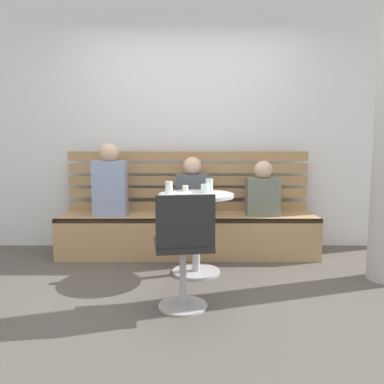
{
  "coord_description": "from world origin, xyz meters",
  "views": [
    {
      "loc": [
        0.04,
        -2.85,
        1.19
      ],
      "look_at": [
        0.04,
        0.66,
        0.75
      ],
      "focal_mm": 36.35,
      "sensor_mm": 36.0,
      "label": 1
    }
  ],
  "objects_px": {
    "booth_bench": "(188,235)",
    "person_child_left": "(263,192)",
    "cafe_table": "(197,218)",
    "person_adult": "(110,183)",
    "cup_water_clear": "(169,187)",
    "cup_glass_tall": "(210,185)",
    "cup_glass_short": "(205,188)",
    "white_chair": "(184,247)",
    "person_child_middle": "(193,190)",
    "cup_espresso_small": "(186,188)"
  },
  "relations": [
    {
      "from": "booth_bench",
      "to": "person_child_left",
      "type": "relative_size",
      "value": 4.71
    },
    {
      "from": "booth_bench",
      "to": "cafe_table",
      "type": "distance_m",
      "value": 0.66
    },
    {
      "from": "person_child_left",
      "to": "person_adult",
      "type": "bearing_deg",
      "value": -179.46
    },
    {
      "from": "person_child_left",
      "to": "booth_bench",
      "type": "bearing_deg",
      "value": 179.1
    },
    {
      "from": "person_child_left",
      "to": "cup_water_clear",
      "type": "height_order",
      "value": "person_child_left"
    },
    {
      "from": "cafe_table",
      "to": "cup_glass_tall",
      "type": "relative_size",
      "value": 6.17
    },
    {
      "from": "booth_bench",
      "to": "person_child_left",
      "type": "xyz_separation_m",
      "value": [
        0.79,
        -0.01,
        0.47
      ]
    },
    {
      "from": "cup_glass_short",
      "to": "cup_glass_tall",
      "type": "relative_size",
      "value": 0.67
    },
    {
      "from": "booth_bench",
      "to": "cafe_table",
      "type": "bearing_deg",
      "value": -81.9
    },
    {
      "from": "white_chair",
      "to": "cup_glass_tall",
      "type": "height_order",
      "value": "cup_glass_tall"
    },
    {
      "from": "booth_bench",
      "to": "white_chair",
      "type": "bearing_deg",
      "value": -90.56
    },
    {
      "from": "booth_bench",
      "to": "person_adult",
      "type": "bearing_deg",
      "value": -178.07
    },
    {
      "from": "person_adult",
      "to": "person_child_middle",
      "type": "xyz_separation_m",
      "value": [
        0.86,
        0.03,
        -0.07
      ]
    },
    {
      "from": "person_child_middle",
      "to": "cup_glass_short",
      "type": "bearing_deg",
      "value": -77.34
    },
    {
      "from": "cafe_table",
      "to": "cup_espresso_small",
      "type": "relative_size",
      "value": 13.21
    },
    {
      "from": "cup_glass_short",
      "to": "cup_espresso_small",
      "type": "xyz_separation_m",
      "value": [
        -0.18,
        0.11,
        -0.01
      ]
    },
    {
      "from": "white_chair",
      "to": "cup_espresso_small",
      "type": "bearing_deg",
      "value": 90.32
    },
    {
      "from": "cup_glass_short",
      "to": "cup_espresso_small",
      "type": "relative_size",
      "value": 1.43
    },
    {
      "from": "person_adult",
      "to": "person_child_middle",
      "type": "bearing_deg",
      "value": 2.01
    },
    {
      "from": "white_chair",
      "to": "cup_glass_short",
      "type": "distance_m",
      "value": 0.95
    },
    {
      "from": "person_child_middle",
      "to": "white_chair",
      "type": "bearing_deg",
      "value": -92.52
    },
    {
      "from": "person_adult",
      "to": "person_child_left",
      "type": "bearing_deg",
      "value": 0.54
    },
    {
      "from": "person_child_middle",
      "to": "cup_espresso_small",
      "type": "height_order",
      "value": "person_child_middle"
    },
    {
      "from": "cup_water_clear",
      "to": "cup_espresso_small",
      "type": "bearing_deg",
      "value": 46.28
    },
    {
      "from": "cup_glass_short",
      "to": "cup_glass_tall",
      "type": "xyz_separation_m",
      "value": [
        0.04,
        0.1,
        0.02
      ]
    },
    {
      "from": "white_chair",
      "to": "cup_water_clear",
      "type": "xyz_separation_m",
      "value": [
        -0.15,
        0.84,
        0.33
      ]
    },
    {
      "from": "booth_bench",
      "to": "person_child_left",
      "type": "bearing_deg",
      "value": -0.9
    },
    {
      "from": "person_adult",
      "to": "cup_water_clear",
      "type": "distance_m",
      "value": 0.83
    },
    {
      "from": "person_child_middle",
      "to": "cup_glass_short",
      "type": "distance_m",
      "value": 0.54
    },
    {
      "from": "booth_bench",
      "to": "person_adult",
      "type": "xyz_separation_m",
      "value": [
        -0.81,
        -0.03,
        0.56
      ]
    },
    {
      "from": "person_child_left",
      "to": "cup_glass_short",
      "type": "bearing_deg",
      "value": -141.07
    },
    {
      "from": "cup_glass_short",
      "to": "person_child_middle",
      "type": "bearing_deg",
      "value": 102.66
    },
    {
      "from": "cup_espresso_small",
      "to": "cup_glass_short",
      "type": "bearing_deg",
      "value": -31.77
    },
    {
      "from": "cafe_table",
      "to": "cup_glass_tall",
      "type": "bearing_deg",
      "value": 53.44
    },
    {
      "from": "person_adult",
      "to": "cup_glass_tall",
      "type": "bearing_deg",
      "value": -20.67
    },
    {
      "from": "person_child_middle",
      "to": "cafe_table",
      "type": "bearing_deg",
      "value": -86.59
    },
    {
      "from": "person_child_left",
      "to": "cafe_table",
      "type": "bearing_deg",
      "value": -141.19
    },
    {
      "from": "person_child_middle",
      "to": "cup_water_clear",
      "type": "distance_m",
      "value": 0.6
    },
    {
      "from": "booth_bench",
      "to": "person_adult",
      "type": "relative_size",
      "value": 3.59
    },
    {
      "from": "person_child_middle",
      "to": "cup_glass_short",
      "type": "relative_size",
      "value": 7.65
    },
    {
      "from": "cup_glass_short",
      "to": "cup_water_clear",
      "type": "relative_size",
      "value": 0.73
    },
    {
      "from": "cafe_table",
      "to": "cup_glass_tall",
      "type": "distance_m",
      "value": 0.35
    },
    {
      "from": "white_chair",
      "to": "cafe_table",
      "type": "bearing_deg",
      "value": 83.27
    },
    {
      "from": "booth_bench",
      "to": "cup_glass_short",
      "type": "height_order",
      "value": "cup_glass_short"
    },
    {
      "from": "person_child_left",
      "to": "cup_glass_tall",
      "type": "xyz_separation_m",
      "value": [
        -0.58,
        -0.4,
        0.11
      ]
    },
    {
      "from": "cup_glass_short",
      "to": "cup_espresso_small",
      "type": "bearing_deg",
      "value": 148.23
    },
    {
      "from": "booth_bench",
      "to": "person_child_middle",
      "type": "xyz_separation_m",
      "value": [
        0.05,
        0.0,
        0.49
      ]
    },
    {
      "from": "person_adult",
      "to": "cup_glass_tall",
      "type": "distance_m",
      "value": 1.09
    },
    {
      "from": "person_adult",
      "to": "cup_espresso_small",
      "type": "height_order",
      "value": "person_adult"
    },
    {
      "from": "person_adult",
      "to": "cup_glass_short",
      "type": "relative_size",
      "value": 9.4
    }
  ]
}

